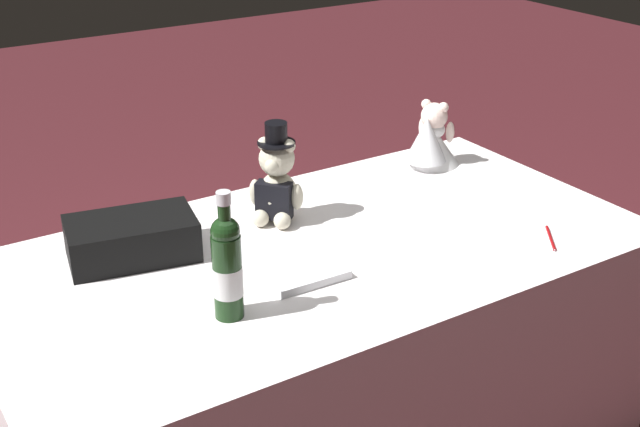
# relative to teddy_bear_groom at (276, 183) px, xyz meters

# --- Properties ---
(reception_table) EXTENTS (1.80, 0.93, 0.77)m
(reception_table) POSITION_rel_teddy_bear_groom_xyz_m (-0.01, 0.21, -0.50)
(reception_table) COLOR white
(reception_table) RESTS_ON ground_plane
(teddy_bear_groom) EXTENTS (0.15, 0.14, 0.29)m
(teddy_bear_groom) POSITION_rel_teddy_bear_groom_xyz_m (0.00, 0.00, 0.00)
(teddy_bear_groom) COLOR beige
(teddy_bear_groom) RESTS_ON reception_table
(teddy_bear_bride) EXTENTS (0.23, 0.20, 0.22)m
(teddy_bear_bride) POSITION_rel_teddy_bear_groom_xyz_m (-0.65, -0.10, -0.03)
(teddy_bear_bride) COLOR white
(teddy_bear_bride) RESTS_ON reception_table
(champagne_bottle) EXTENTS (0.07, 0.07, 0.32)m
(champagne_bottle) POSITION_rel_teddy_bear_groom_xyz_m (0.35, 0.39, 0.02)
(champagne_bottle) COLOR #173315
(champagne_bottle) RESTS_ON reception_table
(signing_pen) EXTENTS (0.10, 0.12, 0.01)m
(signing_pen) POSITION_rel_teddy_bear_groom_xyz_m (-0.57, 0.52, -0.11)
(signing_pen) COLOR maroon
(signing_pen) RESTS_ON reception_table
(gift_case_black) EXTENTS (0.36, 0.26, 0.11)m
(gift_case_black) POSITION_rel_teddy_bear_groom_xyz_m (0.43, -0.01, -0.06)
(gift_case_black) COLOR black
(gift_case_black) RESTS_ON reception_table
(guestbook) EXTENTS (0.21, 0.26, 0.02)m
(guestbook) POSITION_rel_teddy_bear_groom_xyz_m (0.11, 0.27, -0.11)
(guestbook) COLOR white
(guestbook) RESTS_ON reception_table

